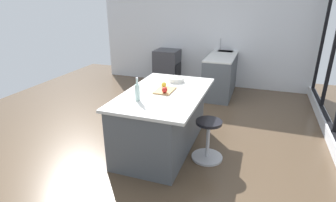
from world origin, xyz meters
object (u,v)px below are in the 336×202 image
at_px(kitchen_island, 162,119).
at_px(stool_by_window, 208,141).
at_px(apple_red, 165,90).
at_px(water_bottle, 137,92).
at_px(cutting_board, 165,90).
at_px(oven_range, 167,67).
at_px(fruit_bowl, 176,79).
at_px(apple_yellow, 164,84).

bearing_deg(kitchen_island, stool_by_window, 80.98).
height_order(kitchen_island, stool_by_window, kitchen_island).
relative_size(apple_red, water_bottle, 0.26).
height_order(kitchen_island, cutting_board, cutting_board).
height_order(oven_range, fruit_bowl, fruit_bowl).
relative_size(apple_yellow, apple_red, 0.91).
bearing_deg(water_bottle, oven_range, -166.68).
relative_size(oven_range, kitchen_island, 0.49).
distance_m(stool_by_window, apple_red, 0.93).
distance_m(apple_yellow, fruit_bowl, 0.37).
xyz_separation_m(cutting_board, apple_yellow, (-0.13, -0.06, 0.05)).
relative_size(oven_range, cutting_board, 2.46).
relative_size(stool_by_window, apple_red, 7.27).
xyz_separation_m(kitchen_island, fruit_bowl, (-0.53, 0.05, 0.48)).
relative_size(apple_yellow, fruit_bowl, 0.29).
bearing_deg(kitchen_island, water_bottle, -20.81).
bearing_deg(fruit_bowl, cutting_board, -1.45).
xyz_separation_m(cutting_board, apple_red, (0.12, 0.04, 0.05)).
distance_m(oven_range, fruit_bowl, 2.79).
height_order(apple_yellow, water_bottle, water_bottle).
bearing_deg(cutting_board, fruit_bowl, 178.55).
distance_m(oven_range, apple_red, 3.37).
xyz_separation_m(kitchen_island, stool_by_window, (0.12, 0.73, -0.17)).
height_order(oven_range, water_bottle, water_bottle).
bearing_deg(water_bottle, stool_by_window, 110.01).
xyz_separation_m(cutting_board, fruit_bowl, (-0.49, 0.01, 0.03)).
bearing_deg(cutting_board, oven_range, -161.15).
height_order(cutting_board, fruit_bowl, fruit_bowl).
distance_m(kitchen_island, fruit_bowl, 0.71).
relative_size(oven_range, stool_by_window, 1.51).
bearing_deg(fruit_bowl, apple_red, 2.55).
xyz_separation_m(apple_yellow, fruit_bowl, (-0.37, 0.07, -0.02)).
relative_size(oven_range, apple_red, 11.02).
bearing_deg(fruit_bowl, stool_by_window, 46.44).
xyz_separation_m(stool_by_window, cutting_board, (-0.15, -0.69, 0.62)).
distance_m(stool_by_window, fruit_bowl, 1.14).
xyz_separation_m(stool_by_window, fruit_bowl, (-0.65, -0.68, 0.65)).
height_order(oven_range, apple_yellow, apple_yellow).
xyz_separation_m(stool_by_window, apple_yellow, (-0.28, -0.75, 0.67)).
relative_size(cutting_board, fruit_bowl, 1.42).
bearing_deg(oven_range, fruit_bowl, 22.42).
distance_m(oven_range, kitchen_island, 3.23).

